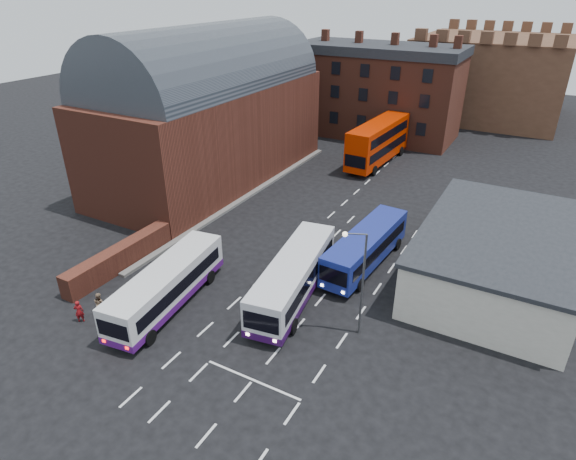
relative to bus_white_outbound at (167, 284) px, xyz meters
The scene contains 13 objects.
ground 4.11m from the bus_white_outbound, ahead, with size 180.00×180.00×0.00m, color black.
railway_station 24.69m from the bus_white_outbound, 119.40° to the left, with size 12.00×28.00×16.00m.
forecourt_wall 6.79m from the bus_white_outbound, 163.77° to the left, with size 1.20×10.00×1.80m, color #602B1E.
cream_building 23.32m from the bus_white_outbound, 36.54° to the left, with size 10.40×16.40×4.25m.
brick_terrace 46.09m from the bus_white_outbound, 92.83° to the left, with size 22.00×10.00×11.00m, color brown.
castle_keep 66.74m from the bus_white_outbound, 81.60° to the left, with size 22.00×22.00×12.00m, color brown.
bus_white_outbound is the anchor object (origin of this frame).
bus_white_inbound 8.49m from the bus_white_outbound, 35.01° to the left, with size 4.23×11.54×3.08m.
bus_blue 14.92m from the bus_white_outbound, 49.28° to the left, with size 3.22×10.69×2.88m.
bus_red_double 34.29m from the bus_white_outbound, 85.85° to the left, with size 3.71×12.59×4.98m.
street_lamp 12.84m from the bus_white_outbound, 15.76° to the left, with size 1.34×0.73×7.08m.
pedestrian_red 5.72m from the bus_white_outbound, 132.57° to the right, with size 0.58×0.38×1.58m, color maroon.
pedestrian_beige 4.53m from the bus_white_outbound, 138.96° to the right, with size 0.77×0.60×1.57m, color #9E8060.
Camera 1 is at (16.29, -19.36, 19.60)m, focal length 30.00 mm.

